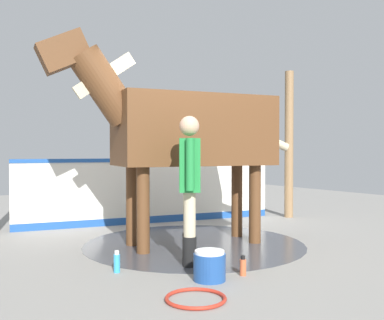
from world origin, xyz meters
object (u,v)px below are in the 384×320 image
horse (185,129)px  wash_bucket (210,266)px  bottle_shampoo (117,262)px  handler (189,179)px  bottle_spray (243,266)px  hose_coil (196,298)px

horse → wash_bucket: horse is taller
bottle_shampoo → handler: bearing=170.2°
bottle_shampoo → wash_bucket: bearing=128.8°
bottle_spray → hose_coil: 0.89m
wash_bucket → bottle_spray: 0.38m
horse → handler: (0.51, 0.87, -0.59)m
wash_bucket → bottle_shampoo: size_ratio=1.38×
horse → wash_bucket: size_ratio=11.11×
bottle_shampoo → hose_coil: (-0.18, 1.16, -0.09)m
handler → wash_bucket: handler is taller
handler → bottle_spray: handler is taller
horse → hose_coil: bearing=70.4°
bottle_spray → hose_coil: bottle_spray is taller
bottle_spray → horse: bearing=-101.8°
wash_bucket → hose_coil: (0.44, 0.40, -0.13)m
horse → bottle_spray: 2.14m
bottle_shampoo → bottle_spray: (-0.99, 0.82, -0.01)m
wash_bucket → hose_coil: size_ratio=0.60×
handler → bottle_shampoo: bearing=-157.4°
wash_bucket → bottle_spray: wash_bucket is taller
hose_coil → handler: bearing=-121.5°
wash_bucket → hose_coil: wash_bucket is taller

